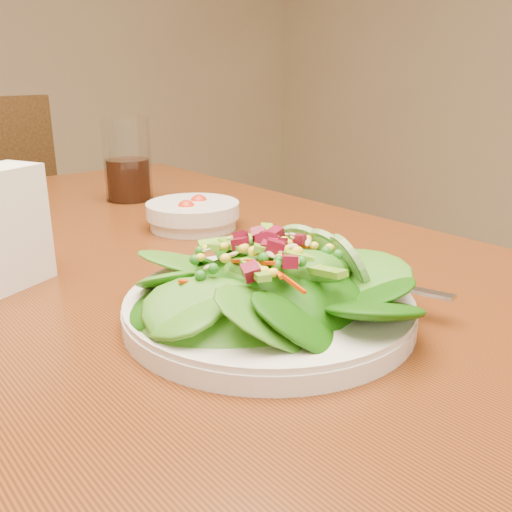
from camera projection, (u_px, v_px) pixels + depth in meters
name	position (u px, v px, depth m)	size (l,w,h in m)	color
dining_table	(136.00, 343.00, 0.74)	(0.90, 1.40, 0.75)	#6A310F
salad_plate	(277.00, 288.00, 0.57)	(0.29, 0.29, 0.08)	white
tomato_bowl	(193.00, 214.00, 0.89)	(0.14, 0.14, 0.05)	white
drinking_glass	(128.00, 165.00, 1.07)	(0.09, 0.09, 0.15)	silver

